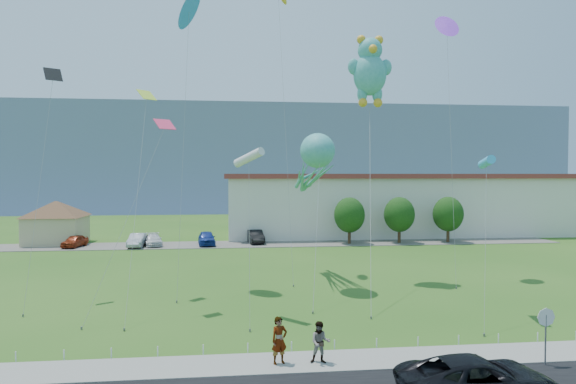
{
  "coord_description": "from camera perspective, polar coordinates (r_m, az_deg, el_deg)",
  "views": [
    {
      "loc": [
        -3.76,
        -24.33,
        8.15
      ],
      "look_at": [
        -0.12,
        8.0,
        7.02
      ],
      "focal_mm": 32.0,
      "sensor_mm": 36.0,
      "label": 1
    }
  ],
  "objects": [
    {
      "name": "small_kite_yellow",
      "position": [
        35.58,
        -15.68,
        7.79
      ],
      "size": [
        1.29,
        9.7,
        14.01
      ],
      "color": "#C5E937",
      "rests_on": "ground"
    },
    {
      "name": "parked_car_blue",
      "position": [
        59.55,
        -9.03,
        -5.08
      ],
      "size": [
        2.26,
        4.73,
        1.56
      ],
      "primitive_type": "imported",
      "rotation": [
        0.0,
        0.0,
        0.09
      ],
      "color": "navy",
      "rests_on": "parking_strip"
    },
    {
      "name": "suv",
      "position": [
        20.48,
        20.43,
        -18.99
      ],
      "size": [
        5.79,
        2.76,
        1.59
      ],
      "primitive_type": "imported",
      "rotation": [
        0.0,
        0.0,
        1.59
      ],
      "color": "black",
      "rests_on": "road"
    },
    {
      "name": "parked_car_black",
      "position": [
        60.62,
        -3.63,
        -4.95
      ],
      "size": [
        2.08,
        4.74,
        1.51
      ],
      "primitive_type": "imported",
      "rotation": [
        0.0,
        0.0,
        0.11
      ],
      "color": "black",
      "rests_on": "parking_strip"
    },
    {
      "name": "small_kite_black",
      "position": [
        37.55,
        -24.96,
        9.08
      ],
      "size": [
        1.29,
        6.26,
        15.25
      ],
      "color": "black",
      "rests_on": "ground"
    },
    {
      "name": "small_kite_cyan",
      "position": [
        31.74,
        21.2,
        3.0
      ],
      "size": [
        2.38,
        5.15,
        9.29
      ],
      "color": "#34AEEA",
      "rests_on": "ground"
    },
    {
      "name": "rope_fence",
      "position": [
        24.64,
        2.81,
        -16.71
      ],
      "size": [
        26.05,
        0.05,
        0.5
      ],
      "color": "white",
      "rests_on": "ground"
    },
    {
      "name": "tree_mid",
      "position": [
        61.77,
        12.27,
        -2.47
      ],
      "size": [
        3.6,
        3.6,
        5.47
      ],
      "color": "#3F2B19",
      "rests_on": "ground"
    },
    {
      "name": "parked_car_white",
      "position": [
        60.3,
        -14.72,
        -5.17
      ],
      "size": [
        2.64,
        4.68,
        1.28
      ],
      "primitive_type": "imported",
      "rotation": [
        0.0,
        0.0,
        0.2
      ],
      "color": "silver",
      "rests_on": "parking_strip"
    },
    {
      "name": "teddy_bear_kite",
      "position": [
        41.26,
        9.09,
        13.31
      ],
      "size": [
        4.72,
        12.32,
        18.87
      ],
      "color": "teal",
      "rests_on": "ground"
    },
    {
      "name": "small_kite_blue",
      "position": [
        40.29,
        -10.97,
        18.62
      ],
      "size": [
        1.8,
        6.63,
        20.93
      ],
      "color": "#2A90F2",
      "rests_on": "ground"
    },
    {
      "name": "pedestrian_left",
      "position": [
        22.65,
        -0.98,
        -16.15
      ],
      "size": [
        0.85,
        0.72,
        1.99
      ],
      "primitive_type": "imported",
      "rotation": [
        0.0,
        0.0,
        0.38
      ],
      "color": "gray",
      "rests_on": "sidewalk"
    },
    {
      "name": "stop_sign",
      "position": [
        24.91,
        26.73,
        -12.83
      ],
      "size": [
        0.8,
        0.07,
        2.5
      ],
      "color": "slate",
      "rests_on": "ground"
    },
    {
      "name": "ground",
      "position": [
        25.93,
        2.33,
        -16.32
      ],
      "size": [
        160.0,
        160.0,
        0.0
      ],
      "primitive_type": "plane",
      "color": "#2B5818",
      "rests_on": "ground"
    },
    {
      "name": "small_kite_purple",
      "position": [
        45.16,
        17.26,
        16.62
      ],
      "size": [
        2.52,
        6.4,
        20.84
      ],
      "color": "purple",
      "rests_on": "ground"
    },
    {
      "name": "warehouse",
      "position": [
        74.64,
        17.09,
        -1.18
      ],
      "size": [
        61.0,
        15.0,
        8.2
      ],
      "color": "beige",
      "rests_on": "ground"
    },
    {
      "name": "parked_car_red",
      "position": [
        61.87,
        -22.61,
        -5.05
      ],
      "size": [
        2.4,
        4.17,
        1.33
      ],
      "primitive_type": "imported",
      "rotation": [
        0.0,
        0.0,
        -0.22
      ],
      "color": "maroon",
      "rests_on": "parking_strip"
    },
    {
      "name": "pavilion",
      "position": [
        65.74,
        -24.36,
        -2.65
      ],
      "size": [
        9.2,
        9.2,
        5.0
      ],
      "color": "tan",
      "rests_on": "ground"
    },
    {
      "name": "hill_ridge",
      "position": [
        144.45,
        -4.94,
        3.72
      ],
      "size": [
        160.0,
        50.0,
        25.0
      ],
      "primitive_type": "cube",
      "color": "slate",
      "rests_on": "ground"
    },
    {
      "name": "small_kite_pink",
      "position": [
        31.7,
        -14.42,
        5.1
      ],
      "size": [
        4.53,
        4.91,
        11.61
      ],
      "color": "#ED3461",
      "rests_on": "ground"
    },
    {
      "name": "octopus_kite",
      "position": [
        37.75,
        2.96,
        3.36
      ],
      "size": [
        2.68,
        13.31,
        11.05
      ],
      "color": "teal",
      "rests_on": "ground"
    },
    {
      "name": "parking_strip",
      "position": [
        60.0,
        -2.78,
        -5.78
      ],
      "size": [
        70.0,
        6.0,
        0.06
      ],
      "primitive_type": "cube",
      "color": "#59544C",
      "rests_on": "ground"
    },
    {
      "name": "pedestrian_right",
      "position": [
        22.79,
        3.61,
        -16.33
      ],
      "size": [
        0.96,
        0.8,
        1.78
      ],
      "primitive_type": "imported",
      "rotation": [
        0.0,
        0.0,
        -0.16
      ],
      "color": "gray",
      "rests_on": "sidewalk"
    },
    {
      "name": "parked_car_silver",
      "position": [
        59.81,
        -16.4,
        -5.15
      ],
      "size": [
        1.65,
        4.46,
        1.46
      ],
      "primitive_type": "imported",
      "rotation": [
        0.0,
        0.0,
        -0.02
      ],
      "color": "#B1B2B8",
      "rests_on": "parking_strip"
    },
    {
      "name": "tree_far",
      "position": [
        63.94,
        17.37,
        -2.36
      ],
      "size": [
        3.6,
        3.6,
        5.47
      ],
      "color": "#3F2B19",
      "rests_on": "ground"
    },
    {
      "name": "sidewalk",
      "position": [
        23.36,
        3.41,
        -18.3
      ],
      "size": [
        80.0,
        2.5,
        0.1
      ],
      "primitive_type": "cube",
      "color": "gray",
      "rests_on": "ground"
    },
    {
      "name": "tree_near",
      "position": [
        60.12,
        6.84,
        -2.56
      ],
      "size": [
        3.6,
        3.6,
        5.47
      ],
      "color": "#3F2B19",
      "rests_on": "ground"
    },
    {
      "name": "small_kite_white",
      "position": [
        29.75,
        -4.37,
        3.71
      ],
      "size": [
        0.5,
        4.67,
        9.55
      ],
      "color": "silver",
      "rests_on": "ground"
    }
  ]
}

